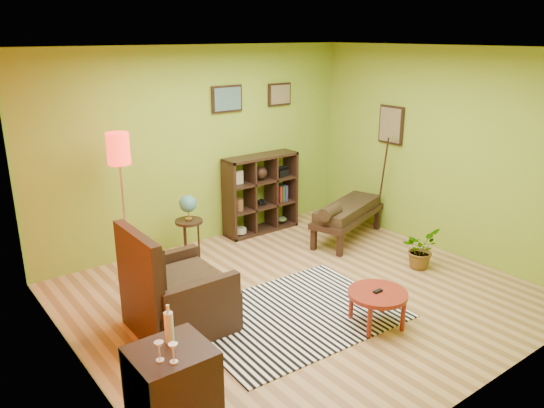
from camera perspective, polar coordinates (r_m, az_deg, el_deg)
ground at (r=6.34m, az=3.15°, el=-9.81°), size 5.00×5.00×0.00m
room_shell at (r=5.68m, az=2.65°, el=6.26°), size 5.04×4.54×2.82m
zebra_rug at (r=5.93m, az=2.35°, el=-11.80°), size 2.28×1.71×0.01m
coffee_table at (r=5.71m, az=11.28°, el=-9.74°), size 0.62×0.62×0.40m
armchair at (r=5.63m, az=-10.44°, el=-9.89°), size 0.96×0.97×1.15m
side_cabinet at (r=4.36m, az=-10.63°, el=-18.98°), size 0.59×0.54×1.02m
floor_lamp at (r=6.48m, az=-16.08°, el=4.33°), size 0.28×0.28×1.85m
globe_table at (r=7.14m, az=-8.99°, el=-0.75°), size 0.37×0.37×0.90m
cube_shelf at (r=8.12m, az=-1.12°, el=1.14°), size 1.20×0.35×1.20m
bench at (r=7.87m, az=8.03°, el=-0.88°), size 1.54×0.96×0.68m
potted_plant at (r=7.23m, az=15.59°, el=-5.06°), size 0.61×0.64×0.41m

